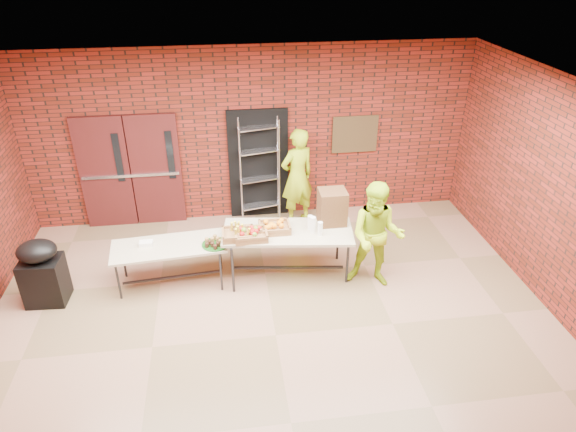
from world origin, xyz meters
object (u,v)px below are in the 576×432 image
(table_left, at_px, (169,249))
(volunteer_man, at_px, (377,236))
(table_right, at_px, (288,235))
(volunteer_woman, at_px, (297,177))
(covered_grill, at_px, (42,272))
(wire_rack, at_px, (260,170))
(coffee_dispenser, at_px, (332,207))

(table_left, relative_size, volunteer_man, 1.03)
(table_left, bearing_deg, table_right, -5.52)
(table_right, height_order, volunteer_woman, volunteer_woman)
(table_right, xyz_separation_m, volunteer_woman, (0.41, 1.71, 0.17))
(table_left, xyz_separation_m, table_right, (1.81, -0.02, 0.11))
(volunteer_woman, bearing_deg, covered_grill, 1.40)
(table_right, bearing_deg, volunteer_man, -9.84)
(wire_rack, height_order, table_right, wire_rack)
(wire_rack, distance_m, volunteer_man, 2.79)
(covered_grill, height_order, volunteer_woman, volunteer_woman)
(volunteer_woman, bearing_deg, table_right, 52.96)
(wire_rack, height_order, table_left, wire_rack)
(covered_grill, xyz_separation_m, volunteer_woman, (4.03, 1.87, 0.40))
(table_right, xyz_separation_m, volunteer_man, (1.28, -0.40, 0.11))
(wire_rack, relative_size, covered_grill, 1.92)
(wire_rack, xyz_separation_m, table_left, (-1.56, -1.91, -0.35))
(wire_rack, distance_m, covered_grill, 3.99)
(table_right, xyz_separation_m, covered_grill, (-3.62, -0.16, -0.23))
(covered_grill, distance_m, volunteer_man, 4.91)
(volunteer_woman, bearing_deg, table_left, 13.77)
(volunteer_woman, distance_m, volunteer_man, 2.28)
(wire_rack, bearing_deg, volunteer_woman, -30.47)
(table_left, height_order, table_right, table_right)
(wire_rack, xyz_separation_m, covered_grill, (-3.36, -2.09, -0.47))
(covered_grill, height_order, volunteer_man, volunteer_man)
(wire_rack, height_order, volunteer_man, wire_rack)
(volunteer_man, bearing_deg, volunteer_woman, 133.32)
(table_left, bearing_deg, volunteer_man, -12.56)
(volunteer_woman, height_order, volunteer_man, volunteer_woman)
(coffee_dispenser, distance_m, volunteer_man, 0.83)
(table_left, height_order, volunteer_woman, volunteer_woman)
(table_left, bearing_deg, volunteer_woman, 32.36)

